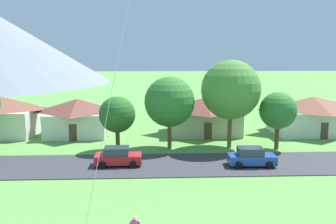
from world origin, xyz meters
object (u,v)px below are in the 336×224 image
(house_leftmost, at_px, (78,116))
(parked_car_red_west_end, at_px, (118,157))
(tree_center, at_px, (278,111))
(parked_car_blue_mid_west, at_px, (251,157))
(house_rightmost, at_px, (312,114))
(tree_right_of_center, at_px, (170,102))
(tree_far_right, at_px, (117,115))
(house_right_center, at_px, (204,115))
(tree_near_right, at_px, (231,90))

(house_leftmost, xyz_separation_m, parked_car_red_west_end, (6.08, -12.91, -1.49))
(tree_center, xyz_separation_m, parked_car_blue_mid_west, (-4.31, -5.82, -3.29))
(house_rightmost, xyz_separation_m, parked_car_red_west_end, (-23.58, -12.84, -1.56))
(house_leftmost, relative_size, tree_center, 1.28)
(tree_right_of_center, bearing_deg, tree_far_right, -172.74)
(house_right_center, height_order, house_rightmost, house_rightmost)
(house_right_center, height_order, tree_near_right, tree_near_right)
(house_right_center, bearing_deg, parked_car_red_west_end, -126.16)
(house_leftmost, distance_m, house_right_center, 15.85)
(tree_center, distance_m, tree_far_right, 16.88)
(house_rightmost, relative_size, parked_car_red_west_end, 2.50)
(tree_right_of_center, height_order, tree_far_right, tree_right_of_center)
(tree_right_of_center, bearing_deg, parked_car_blue_mid_west, -43.45)
(house_leftmost, bearing_deg, tree_near_right, -21.27)
(house_rightmost, bearing_deg, tree_right_of_center, -159.93)
(tree_right_of_center, bearing_deg, house_right_center, 56.89)
(house_leftmost, relative_size, tree_far_right, 1.37)
(tree_center, bearing_deg, parked_car_blue_mid_west, -126.49)
(tree_near_right, height_order, tree_far_right, tree_near_right)
(tree_right_of_center, bearing_deg, tree_near_right, 0.25)
(house_right_center, distance_m, tree_far_right, 13.10)
(house_right_center, relative_size, tree_far_right, 1.62)
(house_rightmost, height_order, tree_center, tree_center)
(tree_far_right, bearing_deg, parked_car_blue_mid_west, -25.54)
(tree_center, height_order, parked_car_blue_mid_west, tree_center)
(house_rightmost, bearing_deg, house_right_center, 177.82)
(house_leftmost, xyz_separation_m, house_rightmost, (29.66, -0.08, 0.07))
(tree_center, bearing_deg, tree_far_right, 179.39)
(tree_right_of_center, distance_m, parked_car_blue_mid_west, 10.60)
(house_right_center, xyz_separation_m, tree_center, (6.61, -8.20, 1.80))
(tree_center, distance_m, parked_car_red_west_end, 17.49)
(tree_near_right, relative_size, parked_car_blue_mid_west, 2.22)
(tree_near_right, height_order, parked_car_red_west_end, tree_near_right)
(house_rightmost, relative_size, parked_car_blue_mid_west, 2.47)
(tree_center, height_order, tree_near_right, tree_near_right)
(house_right_center, distance_m, tree_center, 10.69)
(house_right_center, xyz_separation_m, tree_far_right, (-10.26, -8.02, 1.47))
(tree_near_right, distance_m, parked_car_blue_mid_west, 8.67)
(house_leftmost, xyz_separation_m, parked_car_blue_mid_west, (18.15, -13.57, -1.49))
(house_leftmost, distance_m, tree_near_right, 19.26)
(house_right_center, distance_m, parked_car_blue_mid_west, 14.29)
(house_right_center, distance_m, parked_car_red_west_end, 16.62)
(tree_center, height_order, tree_far_right, tree_center)
(house_rightmost, bearing_deg, parked_car_blue_mid_west, -130.47)
(house_rightmost, xyz_separation_m, tree_near_right, (-12.09, -6.76, 3.86))
(house_leftmost, relative_size, parked_car_blue_mid_west, 1.84)
(tree_far_right, height_order, parked_car_blue_mid_west, tree_far_right)
(tree_right_of_center, xyz_separation_m, tree_near_right, (6.50, 0.03, 1.25))
(parked_car_blue_mid_west, bearing_deg, house_rightmost, 49.53)
(house_right_center, height_order, parked_car_blue_mid_west, house_right_center)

